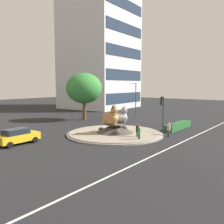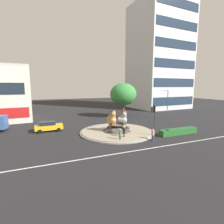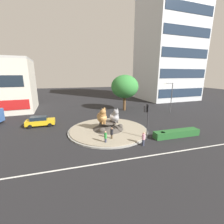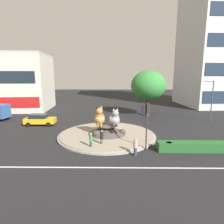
{
  "view_description": "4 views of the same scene",
  "coord_description": "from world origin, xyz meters",
  "px_view_note": "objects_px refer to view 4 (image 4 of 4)",
  "views": [
    {
      "loc": [
        -24.36,
        -18.43,
        6.24
      ],
      "look_at": [
        -0.76,
        -0.14,
        2.92
      ],
      "focal_mm": 39.83,
      "sensor_mm": 36.0,
      "label": 1
    },
    {
      "loc": [
        -11.14,
        -25.12,
        7.51
      ],
      "look_at": [
        -0.12,
        1.68,
        3.16
      ],
      "focal_mm": 27.69,
      "sensor_mm": 36.0,
      "label": 2
    },
    {
      "loc": [
        -5.21,
        -20.9,
        8.32
      ],
      "look_at": [
        0.58,
        -0.18,
        2.93
      ],
      "focal_mm": 24.13,
      "sensor_mm": 36.0,
      "label": 3
    },
    {
      "loc": [
        0.91,
        -22.39,
        7.3
      ],
      "look_at": [
        0.62,
        1.1,
        2.78
      ],
      "focal_mm": 30.31,
      "sensor_mm": 36.0,
      "label": 4
    }
  ],
  "objects_px": {
    "sedan_on_far_lane": "(40,119)",
    "pedestrian_black_shirt": "(102,138)",
    "cat_statue_tabby": "(99,118)",
    "traffic_light_mast": "(146,116)",
    "streetlight_arm": "(211,98)",
    "litter_bin": "(169,147)",
    "broadleaf_tree_behind_island": "(148,85)",
    "cat_statue_grey": "(115,119)",
    "pedestrian_green_shirt": "(91,141)",
    "pedestrian_pink_shirt": "(135,147)",
    "office_tower": "(224,34)"
  },
  "relations": [
    {
      "from": "pedestrian_black_shirt",
      "to": "pedestrian_green_shirt",
      "type": "relative_size",
      "value": 1.02
    },
    {
      "from": "streetlight_arm",
      "to": "pedestrian_green_shirt",
      "type": "xyz_separation_m",
      "value": [
        -17.44,
        -11.66,
        -2.89
      ]
    },
    {
      "from": "cat_statue_tabby",
      "to": "pedestrian_black_shirt",
      "type": "distance_m",
      "value": 3.75
    },
    {
      "from": "traffic_light_mast",
      "to": "sedan_on_far_lane",
      "type": "bearing_deg",
      "value": 60.99
    },
    {
      "from": "broadleaf_tree_behind_island",
      "to": "streetlight_arm",
      "type": "xyz_separation_m",
      "value": [
        8.96,
        -4.83,
        -1.75
      ]
    },
    {
      "from": "traffic_light_mast",
      "to": "pedestrian_black_shirt",
      "type": "relative_size",
      "value": 2.67
    },
    {
      "from": "streetlight_arm",
      "to": "sedan_on_far_lane",
      "type": "bearing_deg",
      "value": 12.03
    },
    {
      "from": "cat_statue_grey",
      "to": "pedestrian_black_shirt",
      "type": "distance_m",
      "value": 3.78
    },
    {
      "from": "pedestrian_pink_shirt",
      "to": "broadleaf_tree_behind_island",
      "type": "bearing_deg",
      "value": 65.22
    },
    {
      "from": "traffic_light_mast",
      "to": "pedestrian_pink_shirt",
      "type": "relative_size",
      "value": 2.74
    },
    {
      "from": "broadleaf_tree_behind_island",
      "to": "litter_bin",
      "type": "bearing_deg",
      "value": -92.65
    },
    {
      "from": "pedestrian_green_shirt",
      "to": "litter_bin",
      "type": "relative_size",
      "value": 1.92
    },
    {
      "from": "cat_statue_grey",
      "to": "traffic_light_mast",
      "type": "relative_size",
      "value": 0.49
    },
    {
      "from": "traffic_light_mast",
      "to": "pedestrian_green_shirt",
      "type": "bearing_deg",
      "value": 94.31
    },
    {
      "from": "sedan_on_far_lane",
      "to": "streetlight_arm",
      "type": "bearing_deg",
      "value": 3.66
    },
    {
      "from": "sedan_on_far_lane",
      "to": "litter_bin",
      "type": "xyz_separation_m",
      "value": [
        16.52,
        -9.8,
        -0.41
      ]
    },
    {
      "from": "traffic_light_mast",
      "to": "pedestrian_pink_shirt",
      "type": "distance_m",
      "value": 3.17
    },
    {
      "from": "cat_statue_grey",
      "to": "pedestrian_pink_shirt",
      "type": "relative_size",
      "value": 1.34
    },
    {
      "from": "traffic_light_mast",
      "to": "pedestrian_pink_shirt",
      "type": "bearing_deg",
      "value": 147.16
    },
    {
      "from": "streetlight_arm",
      "to": "pedestrian_pink_shirt",
      "type": "xyz_separation_m",
      "value": [
        -13.16,
        -13.17,
        -2.91
      ]
    },
    {
      "from": "broadleaf_tree_behind_island",
      "to": "litter_bin",
      "type": "distance_m",
      "value": 17.63
    },
    {
      "from": "cat_statue_grey",
      "to": "broadleaf_tree_behind_island",
      "type": "distance_m",
      "value": 14.16
    },
    {
      "from": "cat_statue_grey",
      "to": "traffic_light_mast",
      "type": "distance_m",
      "value": 5.3
    },
    {
      "from": "cat_statue_grey",
      "to": "sedan_on_far_lane",
      "type": "relative_size",
      "value": 0.52
    },
    {
      "from": "cat_statue_tabby",
      "to": "broadleaf_tree_behind_island",
      "type": "distance_m",
      "value": 14.91
    },
    {
      "from": "streetlight_arm",
      "to": "cat_statue_grey",
      "type": "bearing_deg",
      "value": 33.72
    },
    {
      "from": "pedestrian_pink_shirt",
      "to": "litter_bin",
      "type": "height_order",
      "value": "pedestrian_pink_shirt"
    },
    {
      "from": "litter_bin",
      "to": "traffic_light_mast",
      "type": "bearing_deg",
      "value": 171.45
    },
    {
      "from": "traffic_light_mast",
      "to": "streetlight_arm",
      "type": "height_order",
      "value": "streetlight_arm"
    },
    {
      "from": "cat_statue_grey",
      "to": "pedestrian_black_shirt",
      "type": "bearing_deg",
      "value": -33.93
    },
    {
      "from": "sedan_on_far_lane",
      "to": "pedestrian_black_shirt",
      "type": "bearing_deg",
      "value": -42.23
    },
    {
      "from": "cat_statue_tabby",
      "to": "office_tower",
      "type": "height_order",
      "value": "office_tower"
    },
    {
      "from": "cat_statue_tabby",
      "to": "streetlight_arm",
      "type": "relative_size",
      "value": 0.39
    },
    {
      "from": "office_tower",
      "to": "sedan_on_far_lane",
      "type": "bearing_deg",
      "value": -154.82
    },
    {
      "from": "cat_statue_grey",
      "to": "pedestrian_pink_shirt",
      "type": "distance_m",
      "value": 6.1
    },
    {
      "from": "traffic_light_mast",
      "to": "broadleaf_tree_behind_island",
      "type": "relative_size",
      "value": 0.57
    },
    {
      "from": "cat_statue_tabby",
      "to": "broadleaf_tree_behind_island",
      "type": "bearing_deg",
      "value": 139.98
    },
    {
      "from": "traffic_light_mast",
      "to": "litter_bin",
      "type": "distance_m",
      "value": 3.8
    },
    {
      "from": "cat_statue_tabby",
      "to": "pedestrian_black_shirt",
      "type": "bearing_deg",
      "value": 1.73
    },
    {
      "from": "traffic_light_mast",
      "to": "broadleaf_tree_behind_island",
      "type": "height_order",
      "value": "broadleaf_tree_behind_island"
    },
    {
      "from": "pedestrian_black_shirt",
      "to": "pedestrian_pink_shirt",
      "type": "bearing_deg",
      "value": -21.43
    },
    {
      "from": "cat_statue_tabby",
      "to": "pedestrian_black_shirt",
      "type": "height_order",
      "value": "cat_statue_tabby"
    },
    {
      "from": "streetlight_arm",
      "to": "traffic_light_mast",
      "type": "bearing_deg",
      "value": 51.36
    },
    {
      "from": "cat_statue_grey",
      "to": "litter_bin",
      "type": "height_order",
      "value": "cat_statue_grey"
    },
    {
      "from": "traffic_light_mast",
      "to": "pedestrian_black_shirt",
      "type": "xyz_separation_m",
      "value": [
        -4.38,
        0.88,
        -2.53
      ]
    },
    {
      "from": "pedestrian_pink_shirt",
      "to": "pedestrian_green_shirt",
      "type": "relative_size",
      "value": 1.0
    },
    {
      "from": "cat_statue_tabby",
      "to": "litter_bin",
      "type": "xyz_separation_m",
      "value": [
        7.19,
        -4.69,
        -1.85
      ]
    },
    {
      "from": "cat_statue_tabby",
      "to": "pedestrian_pink_shirt",
      "type": "relative_size",
      "value": 1.49
    },
    {
      "from": "sedan_on_far_lane",
      "to": "cat_statue_grey",
      "type": "bearing_deg",
      "value": -26.43
    },
    {
      "from": "sedan_on_far_lane",
      "to": "office_tower",
      "type": "bearing_deg",
      "value": 27.5
    }
  ]
}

